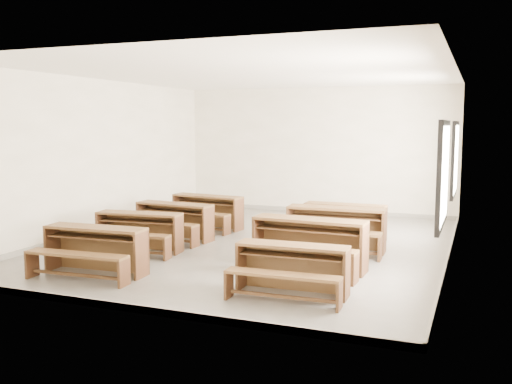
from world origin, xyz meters
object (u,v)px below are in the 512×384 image
at_px(desk_set_3, 206,209).
at_px(desk_set_6, 335,226).
at_px(desk_set_1, 138,229).
at_px(desk_set_5, 308,240).
at_px(desk_set_0, 94,247).
at_px(desk_set_2, 173,219).
at_px(desk_set_4, 291,266).
at_px(desk_set_7, 344,219).

distance_m(desk_set_3, desk_set_6, 3.36).
bearing_deg(desk_set_3, desk_set_6, -13.41).
distance_m(desk_set_1, desk_set_3, 2.50).
bearing_deg(desk_set_5, desk_set_1, -179.70).
height_order(desk_set_0, desk_set_6, desk_set_6).
xyz_separation_m(desk_set_2, desk_set_6, (3.22, 0.18, 0.04)).
distance_m(desk_set_4, desk_set_7, 3.81).
relative_size(desk_set_0, desk_set_5, 0.90).
height_order(desk_set_0, desk_set_7, desk_set_0).
height_order(desk_set_1, desk_set_5, desk_set_5).
height_order(desk_set_2, desk_set_6, desk_set_6).
bearing_deg(desk_set_0, desk_set_5, 23.16).
height_order(desk_set_1, desk_set_7, desk_set_7).
xyz_separation_m(desk_set_5, desk_set_7, (0.01, 2.46, -0.05)).
xyz_separation_m(desk_set_1, desk_set_2, (0.05, 1.17, 0.01)).
bearing_deg(desk_set_4, desk_set_6, 89.94).
relative_size(desk_set_4, desk_set_6, 0.85).
distance_m(desk_set_0, desk_set_7, 4.91).
xyz_separation_m(desk_set_4, desk_set_6, (-0.09, 2.82, 0.06)).
relative_size(desk_set_2, desk_set_3, 0.98).
xyz_separation_m(desk_set_1, desk_set_3, (0.11, 2.50, 0.01)).
height_order(desk_set_0, desk_set_3, desk_set_0).
xyz_separation_m(desk_set_3, desk_set_5, (3.08, -2.63, 0.05)).
bearing_deg(desk_set_1, desk_set_4, -29.51).
xyz_separation_m(desk_set_4, desk_set_5, (-0.16, 1.35, 0.07)).
bearing_deg(desk_set_4, desk_set_1, 154.46).
bearing_deg(desk_set_5, desk_set_4, -80.59).
height_order(desk_set_0, desk_set_1, desk_set_0).
relative_size(desk_set_5, desk_set_6, 1.02).
bearing_deg(desk_set_3, desk_set_2, -86.26).
height_order(desk_set_4, desk_set_7, desk_set_7).
xyz_separation_m(desk_set_3, desk_set_6, (3.16, -1.15, 0.04)).
bearing_deg(desk_set_1, desk_set_6, 16.60).
height_order(desk_set_2, desk_set_5, desk_set_5).
distance_m(desk_set_2, desk_set_3, 1.33).
height_order(desk_set_3, desk_set_4, desk_set_3).
bearing_deg(desk_set_7, desk_set_1, -143.31).
bearing_deg(desk_set_5, desk_set_6, 89.67).
height_order(desk_set_6, desk_set_7, desk_set_6).
distance_m(desk_set_0, desk_set_5, 3.29).
relative_size(desk_set_1, desk_set_2, 0.98).
bearing_deg(desk_set_7, desk_set_5, -89.69).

